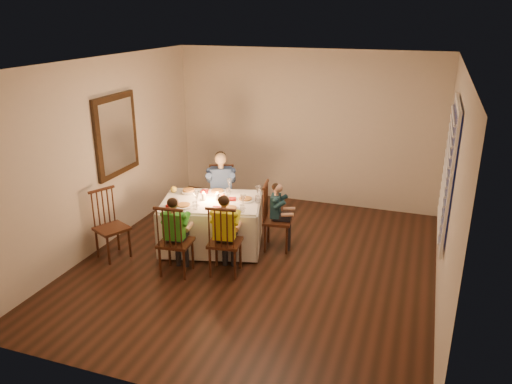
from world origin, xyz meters
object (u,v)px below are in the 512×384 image
(serving_bowl, at_px, (189,192))
(child_yellow, at_px, (226,272))
(chair_near_right, at_px, (226,272))
(chair_near_left, at_px, (178,272))
(child_teal, at_px, (277,248))
(dining_table, at_px, (211,214))
(chair_end, at_px, (277,248))
(chair_extra, at_px, (115,257))
(chair_adult, at_px, (222,227))
(adult, at_px, (222,227))
(child_green, at_px, (178,272))

(serving_bowl, bearing_deg, child_yellow, -41.25)
(serving_bowl, bearing_deg, chair_near_right, -41.25)
(chair_near_left, bearing_deg, child_teal, -138.44)
(dining_table, xyz_separation_m, serving_bowl, (-0.41, 0.14, 0.23))
(chair_end, relative_size, chair_extra, 1.01)
(chair_near_right, xyz_separation_m, child_yellow, (0.00, 0.00, 0.00))
(chair_adult, relative_size, child_yellow, 0.90)
(child_yellow, bearing_deg, adult, -73.45)
(child_yellow, bearing_deg, chair_adult, -73.45)
(chair_near_left, bearing_deg, chair_extra, -11.94)
(chair_extra, relative_size, adult, 0.80)
(dining_table, xyz_separation_m, chair_near_left, (-0.12, -0.83, -0.50))
(chair_near_left, distance_m, chair_end, 1.49)
(chair_near_right, height_order, serving_bowl, serving_bowl)
(chair_near_right, distance_m, adult, 1.45)
(chair_near_left, xyz_separation_m, chair_end, (1.00, 1.10, 0.00))
(child_teal, bearing_deg, chair_near_left, 128.21)
(dining_table, height_order, serving_bowl, serving_bowl)
(adult, distance_m, child_teal, 1.11)
(chair_extra, distance_m, adult, 1.73)
(dining_table, relative_size, chair_adult, 1.63)
(dining_table, bearing_deg, chair_near_left, -113.60)
(chair_end, bearing_deg, chair_near_right, 145.57)
(chair_extra, relative_size, child_teal, 0.99)
(chair_near_left, xyz_separation_m, child_yellow, (0.59, 0.21, 0.00))
(chair_adult, bearing_deg, child_green, -109.65)
(child_green, height_order, serving_bowl, serving_bowl)
(chair_end, relative_size, child_yellow, 0.90)
(serving_bowl, bearing_deg, adult, 63.85)
(adult, relative_size, child_yellow, 1.12)
(child_green, bearing_deg, child_yellow, -166.71)
(chair_end, height_order, serving_bowl, serving_bowl)
(child_green, relative_size, child_teal, 1.07)
(adult, bearing_deg, dining_table, -98.89)
(chair_near_left, bearing_deg, dining_table, -104.27)
(chair_end, xyz_separation_m, child_yellow, (-0.42, -0.89, 0.00))
(chair_end, bearing_deg, adult, 58.03)
(dining_table, relative_size, serving_bowl, 7.58)
(chair_adult, bearing_deg, chair_near_right, -85.71)
(chair_extra, bearing_deg, adult, -9.59)
(chair_adult, height_order, child_yellow, child_yellow)
(chair_near_right, bearing_deg, chair_near_left, 11.20)
(chair_extra, distance_m, child_green, 1.02)
(dining_table, distance_m, child_yellow, 0.93)
(chair_extra, distance_m, child_yellow, 1.60)
(dining_table, distance_m, chair_near_left, 0.98)
(child_teal, bearing_deg, chair_near_right, 145.57)
(child_green, bearing_deg, chair_adult, -95.30)
(serving_bowl, bearing_deg, child_green, -73.42)
(chair_extra, bearing_deg, child_yellow, -60.96)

